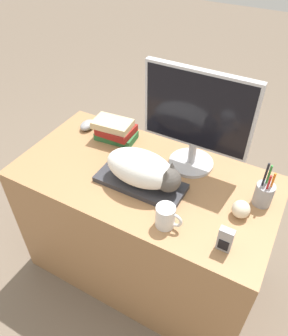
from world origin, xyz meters
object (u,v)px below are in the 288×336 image
computer_mouse (87,125)px  coffee_mug (166,217)px  book_stack (115,130)px  keyboard (140,183)px  phone (225,240)px  cat (144,169)px  monitor (197,116)px  baseball (241,209)px  pen_cup (264,193)px

computer_mouse → coffee_mug: size_ratio=0.89×
book_stack → coffee_mug: bearing=-38.9°
coffee_mug → keyboard: bearing=143.0°
coffee_mug → book_stack: size_ratio=0.50×
keyboard → book_stack: bearing=139.8°
book_stack → phone: bearing=-28.3°
cat → coffee_mug: bearing=-39.7°
keyboard → monitor: size_ratio=0.83×
keyboard → coffee_mug: 0.25m
cat → book_stack: cat is taller
baseball → cat: bearing=-174.7°
coffee_mug → pen_cup: size_ratio=0.52×
computer_mouse → book_stack: (0.18, -0.01, 0.03)m
monitor → phone: 0.52m
keyboard → computer_mouse: computer_mouse is taller
baseball → book_stack: size_ratio=0.33×
keyboard → phone: 0.45m
monitor → book_stack: monitor is taller
monitor → coffee_mug: (0.06, -0.39, -0.22)m
keyboard → monitor: bearing=59.3°
coffee_mug → pen_cup: pen_cup is taller
coffee_mug → book_stack: bearing=141.1°
computer_mouse → baseball: bearing=-12.9°
keyboard → baseball: bearing=5.0°
baseball → keyboard: bearing=-175.0°
keyboard → baseball: baseball is taller
cat → phone: (0.41, -0.15, -0.05)m
pen_cup → baseball: bearing=-117.9°
cat → coffee_mug: 0.24m
coffee_mug → phone: size_ratio=1.04×
cat → book_stack: 0.38m
cat → monitor: (0.12, 0.24, 0.17)m
monitor → pen_cup: monitor is taller
pen_cup → book_stack: bearing=173.6°
pen_cup → coffee_mug: bearing=-135.0°
monitor → book_stack: bearing=-179.9°
cat → phone: cat is taller
cat → pen_cup: bearing=17.5°
computer_mouse → monitor: bearing=-0.7°
keyboard → pen_cup: bearing=16.9°
cat → computer_mouse: size_ratio=3.49×
baseball → pen_cup: bearing=62.1°
keyboard → cat: 0.09m
cat → phone: 0.44m
keyboard → book_stack: 0.37m
pen_cup → baseball: size_ratio=2.91×
coffee_mug → book_stack: 0.61m
baseball → coffee_mug: bearing=-142.0°
monitor → phone: bearing=-53.1°
coffee_mug → phone: (0.23, 0.00, 0.00)m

